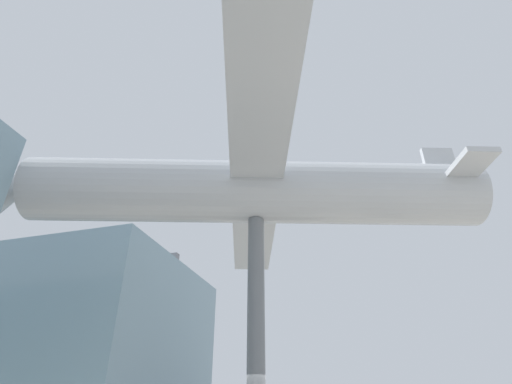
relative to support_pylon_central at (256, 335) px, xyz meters
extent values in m
cube|color=#7593A3|center=(8.55, 13.46, 1.11)|extent=(10.73, 13.53, 9.22)
cube|color=slate|center=(8.55, 13.46, 6.02)|extent=(0.36, 12.86, 0.60)
cylinder|color=slate|center=(0.00, 0.00, 0.00)|extent=(0.50, 0.50, 7.00)
cylinder|color=#B2B7BC|center=(0.00, 0.00, 4.53)|extent=(6.34, 14.59, 2.06)
cube|color=#B2B7BC|center=(0.00, 0.00, 4.53)|extent=(14.67, 6.00, 0.18)
cube|color=#B2B7BC|center=(1.92, -6.15, 4.68)|extent=(4.84, 2.37, 0.18)
cube|color=#B2B7BC|center=(1.92, -6.15, 5.57)|extent=(0.50, 1.10, 1.67)
cone|color=#B2B7BC|center=(-2.36, 7.54, 4.53)|extent=(2.02, 1.62, 1.75)
camera|label=1|loc=(-10.98, -3.08, -2.07)|focal=28.00mm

